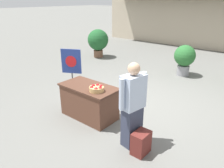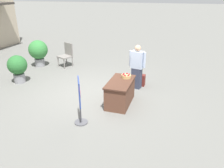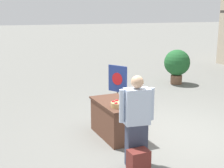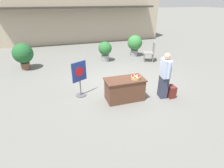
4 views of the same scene
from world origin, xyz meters
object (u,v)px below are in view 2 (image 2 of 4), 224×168
object	(u,v)px
potted_plant_near_right	(38,51)
potted_plant_far_right	(18,67)
display_table	(120,92)
apple_basket	(126,76)
patio_chair	(67,54)
backpack	(140,80)
poster_board	(80,100)
person_visitor	(137,67)

from	to	relation	value
potted_plant_near_right	potted_plant_far_right	xyz separation A→B (m)	(-1.96, -0.43, -0.09)
display_table	apple_basket	world-z (taller)	apple_basket
patio_chair	potted_plant_far_right	bearing A→B (deg)	6.00
potted_plant_near_right	backpack	bearing A→B (deg)	-99.55
backpack	potted_plant_near_right	bearing A→B (deg)	80.45
poster_board	potted_plant_near_right	size ratio (longest dim) A/B	1.03
backpack	potted_plant_far_right	distance (m)	4.70
person_visitor	backpack	xyz separation A→B (m)	(0.28, -0.10, -0.60)
patio_chair	potted_plant_near_right	xyz separation A→B (m)	(-0.41, 1.24, 0.14)
display_table	potted_plant_far_right	distance (m)	4.24
backpack	patio_chair	xyz separation A→B (m)	(1.25, 3.74, 0.39)
apple_basket	person_visitor	distance (m)	1.02
patio_chair	backpack	bearing A→B (deg)	96.16
poster_board	patio_chair	bearing A→B (deg)	94.17
display_table	poster_board	size ratio (longest dim) A/B	1.04
backpack	patio_chair	bearing A→B (deg)	71.49
apple_basket	potted_plant_far_right	distance (m)	4.30
display_table	potted_plant_far_right	world-z (taller)	potted_plant_far_right
poster_board	potted_plant_far_right	world-z (taller)	poster_board
person_visitor	potted_plant_far_right	bearing A→B (deg)	-68.89
poster_board	person_visitor	bearing A→B (deg)	42.78
person_visitor	potted_plant_far_right	world-z (taller)	person_visitor
display_table	potted_plant_near_right	bearing A→B (deg)	62.05
display_table	apple_basket	xyz separation A→B (m)	(0.34, -0.10, 0.44)
poster_board	potted_plant_far_right	xyz separation A→B (m)	(1.89, 3.49, -0.05)
display_table	apple_basket	bearing A→B (deg)	-16.18
apple_basket	potted_plant_far_right	bearing A→B (deg)	87.94
person_visitor	backpack	bearing A→B (deg)	169.72
backpack	patio_chair	world-z (taller)	patio_chair
display_table	patio_chair	xyz separation A→B (m)	(2.87, 3.40, 0.21)
person_visitor	patio_chair	xyz separation A→B (m)	(1.53, 3.64, -0.22)
person_visitor	backpack	size ratio (longest dim) A/B	3.81
apple_basket	potted_plant_far_right	world-z (taller)	potted_plant_far_right
display_table	apple_basket	size ratio (longest dim) A/B	4.36
person_visitor	poster_board	size ratio (longest dim) A/B	1.26
potted_plant_near_right	potted_plant_far_right	bearing A→B (deg)	-167.63
person_visitor	potted_plant_far_right	xyz separation A→B (m)	(-0.85, 4.44, -0.17)
backpack	potted_plant_near_right	xyz separation A→B (m)	(0.84, 4.98, 0.52)
apple_basket	potted_plant_near_right	bearing A→B (deg)	65.86
apple_basket	poster_board	bearing A→B (deg)	155.00
potted_plant_near_right	display_table	bearing A→B (deg)	-117.95
display_table	backpack	distance (m)	1.67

